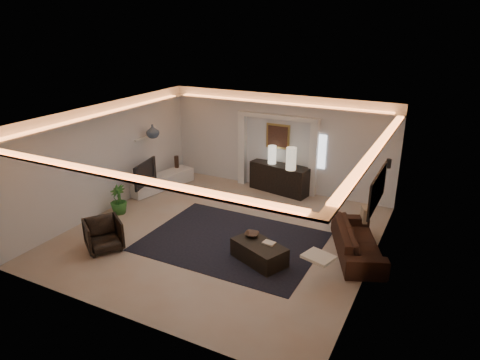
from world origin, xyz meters
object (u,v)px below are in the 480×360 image
at_px(sofa, 358,241).
at_px(console, 280,179).
at_px(coffee_table, 259,253).
at_px(armchair, 104,235).

bearing_deg(sofa, console, 24.74).
distance_m(sofa, coffee_table, 2.22).
relative_size(console, coffee_table, 1.53).
xyz_separation_m(console, sofa, (2.96, -2.69, -0.07)).
height_order(coffee_table, armchair, armchair).
relative_size(console, armchair, 2.32).
xyz_separation_m(coffee_table, armchair, (-3.35, -1.11, 0.15)).
height_order(console, armchair, console).
relative_size(sofa, coffee_table, 1.88).
relative_size(coffee_table, armchair, 1.51).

